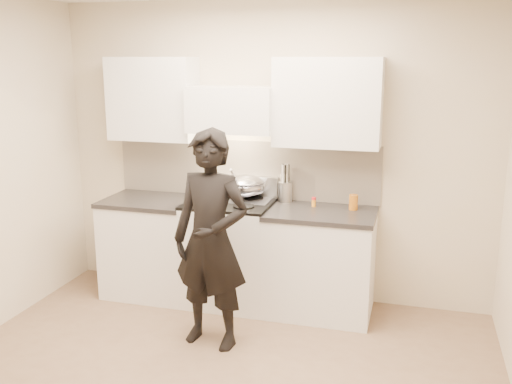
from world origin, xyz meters
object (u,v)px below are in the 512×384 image
counter_right (320,262)px  wok (245,186)px  utensil_crock (285,190)px  stove (230,252)px  person (211,240)px

counter_right → wok: size_ratio=1.91×
utensil_crock → counter_right: bearing=-31.7°
counter_right → wok: bearing=168.7°
stove → wok: wok is taller
counter_right → stove: bearing=-180.0°
counter_right → utensil_crock: 0.72m
stove → utensil_crock: bearing=27.1°
utensil_crock → wok: bearing=-165.9°
counter_right → person: (-0.71, -0.79, 0.39)m
stove → utensil_crock: utensil_crock is taller
stove → utensil_crock: size_ratio=2.80×
stove → person: size_ratio=0.57×
wok → utensil_crock: size_ratio=1.41×
counter_right → person: 1.13m
person → counter_right: bearing=56.4°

